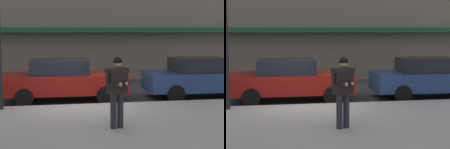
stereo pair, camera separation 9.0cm
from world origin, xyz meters
The scene contains 6 objects.
ground_plane centered at (0.00, 0.00, 0.00)m, with size 80.00×80.00×0.00m, color #3D3D42.
sidewalk centered at (1.00, -2.85, 0.07)m, with size 32.00×5.30×0.14m, color #A8A399.
curb_paint_line centered at (1.00, 0.05, 0.00)m, with size 28.00×0.12×0.01m, color silver.
parked_sedan_mid centered at (-0.53, 1.13, 0.79)m, with size 4.52×1.98×1.54m.
parked_sedan_far centered at (4.80, 0.94, 0.79)m, with size 4.52×1.98×1.54m.
man_texting_on_phone centered at (0.61, -3.47, 1.25)m, with size 0.62×0.65×1.81m.
Camera 2 is at (-1.02, -12.55, 2.62)m, focal length 60.00 mm.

